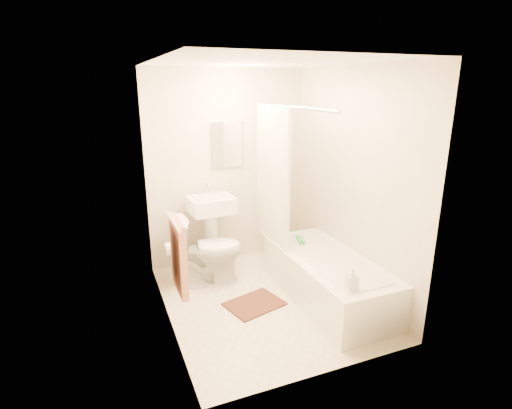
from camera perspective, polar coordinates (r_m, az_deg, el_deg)
name	(u,v)px	position (r m, az deg, el deg)	size (l,w,h in m)	color
floor	(265,301)	(4.37, 1.27, -13.56)	(2.40, 2.40, 0.00)	beige
ceiling	(267,62)	(3.78, 1.51, 19.71)	(2.40, 2.40, 0.00)	white
wall_back	(227,169)	(5.00, -4.11, 5.12)	(2.00, 0.02, 2.40)	beige
wall_left	(162,203)	(3.64, -13.24, 0.25)	(0.02, 2.40, 2.40)	beige
wall_right	(351,183)	(4.39, 13.48, 3.05)	(0.02, 2.40, 2.40)	beige
mirror	(227,145)	(4.93, -4.11, 8.49)	(0.40, 0.03, 0.55)	white
curtain_rod	(290,107)	(3.99, 4.94, 13.76)	(0.03, 0.03, 1.70)	silver
shower_curtain	(273,177)	(4.46, 2.37, 3.99)	(0.04, 0.80, 1.55)	silver
towel_bar	(173,221)	(3.44, -11.80, -2.37)	(0.02, 0.02, 0.60)	silver
towel	(179,256)	(3.56, -11.01, -7.19)	(0.06, 0.45, 0.66)	#CC7266
toilet_paper	(171,249)	(3.92, -12.03, -6.19)	(0.12, 0.12, 0.11)	white
toilet	(207,250)	(4.60, -7.04, -6.52)	(0.45, 0.81, 0.79)	white
sink	(211,230)	(4.87, -6.38, -3.70)	(0.52, 0.42, 1.02)	white
bathtub	(327,278)	(4.37, 10.14, -10.34)	(0.73, 1.68, 0.47)	white
bath_mat	(254,304)	(4.29, -0.23, -14.00)	(0.56, 0.42, 0.02)	#49281A
soap_bottle	(352,279)	(3.64, 13.56, -10.32)	(0.09, 0.10, 0.21)	white
scrub_brush	(300,240)	(4.63, 6.35, -5.10)	(0.06, 0.21, 0.04)	green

